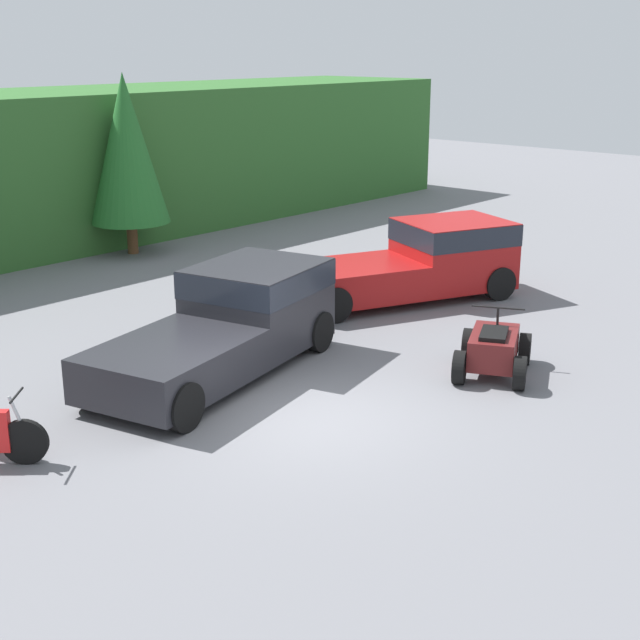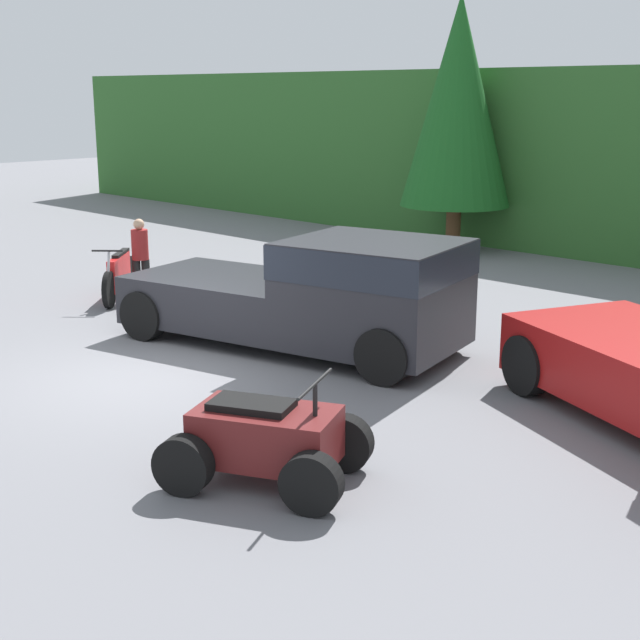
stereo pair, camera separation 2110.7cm
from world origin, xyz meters
The scene contains 5 objects.
ground_plane centered at (0.00, 0.00, 0.00)m, with size 80.00×80.00×0.00m, color slate.
tree_mid_left centered at (5.66, 12.39, 3.14)m, with size 2.35×2.35×5.34m.
pickup_truck_red centered at (7.47, 2.97, 0.99)m, with size 6.05×4.27×1.88m.
pickup_truck_second centered at (0.88, 2.79, 0.99)m, with size 6.02×3.42×1.88m.
quad_atv centered at (3.94, -1.23, 0.47)m, with size 2.42×2.08×1.19m.
Camera 1 is at (-10.33, -9.48, 6.10)m, focal length 50.00 mm.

